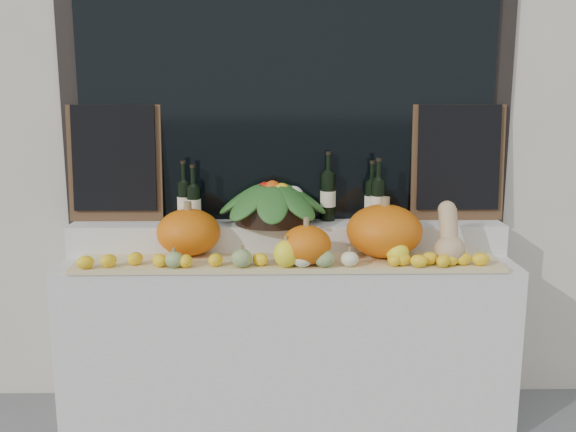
{
  "coord_description": "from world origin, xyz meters",
  "views": [
    {
      "loc": [
        -0.05,
        -1.68,
        1.76
      ],
      "look_at": [
        0.0,
        1.45,
        1.12
      ],
      "focal_mm": 40.0,
      "sensor_mm": 36.0,
      "label": 1
    }
  ],
  "objects_px": {
    "pumpkin_left": "(189,232)",
    "wine_bottle_tall": "(328,196)",
    "pumpkin_right": "(384,231)",
    "butternut_squash": "(449,238)",
    "produce_bowl": "(273,202)"
  },
  "relations": [
    {
      "from": "butternut_squash",
      "to": "pumpkin_left",
      "type": "bearing_deg",
      "value": 173.18
    },
    {
      "from": "pumpkin_left",
      "to": "wine_bottle_tall",
      "type": "xyz_separation_m",
      "value": [
        0.73,
        0.21,
        0.15
      ]
    },
    {
      "from": "butternut_squash",
      "to": "wine_bottle_tall",
      "type": "xyz_separation_m",
      "value": [
        -0.57,
        0.36,
        0.15
      ]
    },
    {
      "from": "butternut_squash",
      "to": "produce_bowl",
      "type": "bearing_deg",
      "value": 160.98
    },
    {
      "from": "produce_bowl",
      "to": "butternut_squash",
      "type": "bearing_deg",
      "value": -19.02
    },
    {
      "from": "pumpkin_left",
      "to": "wine_bottle_tall",
      "type": "height_order",
      "value": "wine_bottle_tall"
    },
    {
      "from": "pumpkin_left",
      "to": "pumpkin_right",
      "type": "bearing_deg",
      "value": -2.87
    },
    {
      "from": "pumpkin_right",
      "to": "pumpkin_left",
      "type": "bearing_deg",
      "value": 177.13
    },
    {
      "from": "wine_bottle_tall",
      "to": "butternut_squash",
      "type": "bearing_deg",
      "value": -32.68
    },
    {
      "from": "produce_bowl",
      "to": "pumpkin_left",
      "type": "bearing_deg",
      "value": -161.47
    },
    {
      "from": "produce_bowl",
      "to": "wine_bottle_tall",
      "type": "height_order",
      "value": "wine_bottle_tall"
    },
    {
      "from": "pumpkin_left",
      "to": "butternut_squash",
      "type": "xyz_separation_m",
      "value": [
        1.3,
        -0.16,
        0.0
      ]
    },
    {
      "from": "pumpkin_right",
      "to": "butternut_squash",
      "type": "xyz_separation_m",
      "value": [
        0.3,
        -0.11,
        -0.01
      ]
    },
    {
      "from": "pumpkin_left",
      "to": "pumpkin_right",
      "type": "relative_size",
      "value": 0.85
    },
    {
      "from": "pumpkin_left",
      "to": "pumpkin_right",
      "type": "distance_m",
      "value": 1.0
    }
  ]
}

